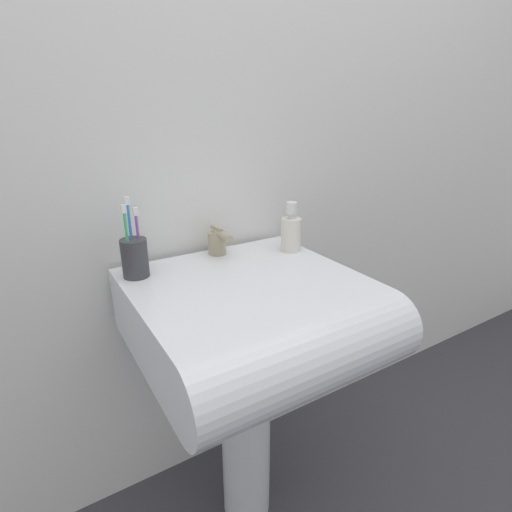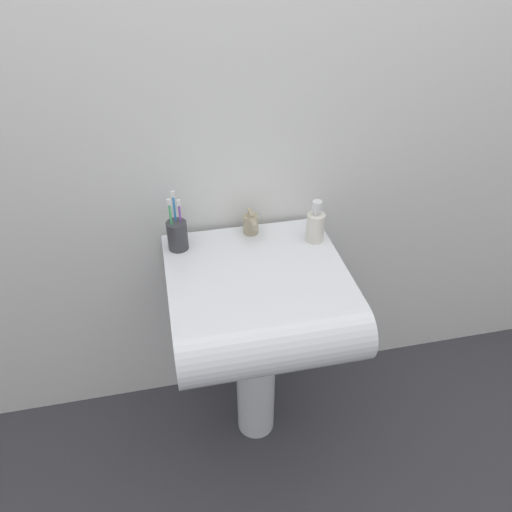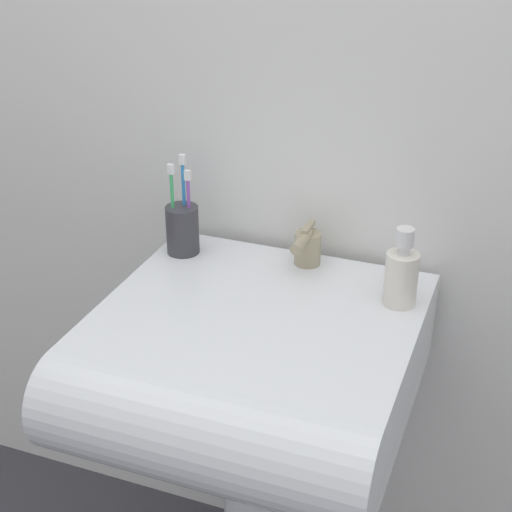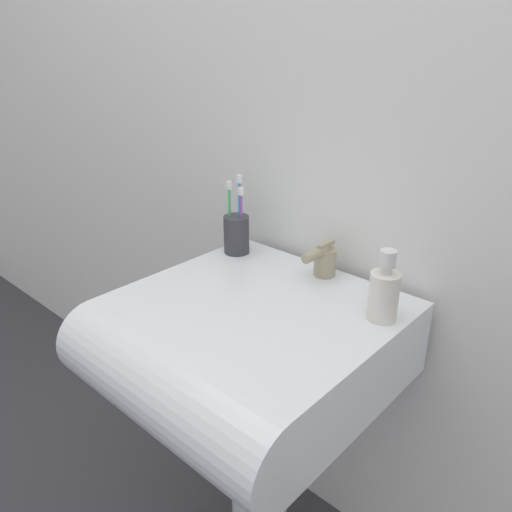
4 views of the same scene
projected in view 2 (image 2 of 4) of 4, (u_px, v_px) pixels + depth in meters
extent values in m
plane|color=#38383D|center=(256.00, 423.00, 2.02)|extent=(6.00, 6.00, 0.00)
cube|color=silver|center=(236.00, 108.00, 1.54)|extent=(5.00, 0.05, 2.40)
cylinder|color=white|center=(256.00, 372.00, 1.84)|extent=(0.14, 0.14, 0.62)
cube|color=white|center=(256.00, 289.00, 1.60)|extent=(0.55, 0.49, 0.17)
cylinder|color=white|center=(274.00, 344.00, 1.41)|extent=(0.55, 0.17, 0.17)
cylinder|color=tan|center=(251.00, 224.00, 1.69)|extent=(0.05, 0.05, 0.07)
cylinder|color=tan|center=(253.00, 222.00, 1.64)|extent=(0.02, 0.08, 0.02)
cube|color=tan|center=(251.00, 213.00, 1.67)|extent=(0.01, 0.06, 0.01)
cylinder|color=#38383D|center=(177.00, 235.00, 1.61)|extent=(0.07, 0.07, 0.10)
cylinder|color=#3FB266|center=(172.00, 226.00, 1.57)|extent=(0.01, 0.01, 0.16)
cube|color=white|center=(169.00, 202.00, 1.52)|extent=(0.01, 0.01, 0.02)
cylinder|color=purple|center=(181.00, 225.00, 1.59)|extent=(0.01, 0.01, 0.14)
cube|color=white|center=(179.00, 203.00, 1.54)|extent=(0.01, 0.01, 0.02)
cylinder|color=#338CD8|center=(176.00, 220.00, 1.59)|extent=(0.01, 0.01, 0.17)
cube|color=white|center=(173.00, 194.00, 1.53)|extent=(0.01, 0.01, 0.02)
cylinder|color=silver|center=(315.00, 227.00, 1.65)|extent=(0.06, 0.06, 0.10)
cylinder|color=silver|center=(317.00, 212.00, 1.61)|extent=(0.02, 0.02, 0.01)
cylinder|color=silver|center=(317.00, 206.00, 1.60)|extent=(0.03, 0.03, 0.03)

